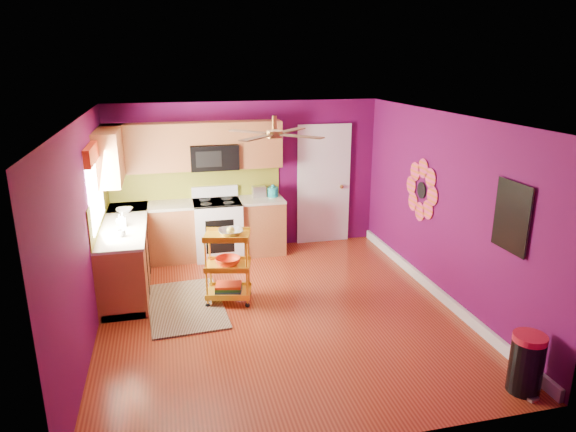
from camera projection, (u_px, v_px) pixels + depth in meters
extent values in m
plane|color=maroon|center=(279.00, 311.00, 6.68)|extent=(5.00, 5.00, 0.00)
cube|color=#560945|center=(247.00, 177.00, 8.64)|extent=(4.50, 0.04, 2.50)
cube|color=#560945|center=(348.00, 314.00, 3.99)|extent=(4.50, 0.04, 2.50)
cube|color=#560945|center=(85.00, 234.00, 5.82)|extent=(0.04, 5.00, 2.50)
cube|color=#560945|center=(444.00, 208.00, 6.82)|extent=(0.04, 5.00, 2.50)
cube|color=silver|center=(278.00, 117.00, 5.95)|extent=(4.50, 5.00, 0.04)
cube|color=white|center=(434.00, 289.00, 7.16)|extent=(0.05, 4.90, 0.14)
cube|color=brown|center=(126.00, 255.00, 7.37)|extent=(0.60, 2.30, 0.90)
cube|color=brown|center=(199.00, 231.00, 8.41)|extent=(2.80, 0.60, 0.90)
cube|color=beige|center=(123.00, 224.00, 7.24)|extent=(0.63, 2.30, 0.04)
cube|color=beige|center=(198.00, 203.00, 8.27)|extent=(2.80, 0.63, 0.04)
cube|color=black|center=(129.00, 281.00, 7.49)|extent=(0.54, 2.30, 0.10)
cube|color=black|center=(201.00, 254.00, 8.53)|extent=(2.80, 0.54, 0.10)
cube|color=white|center=(218.00, 230.00, 8.44)|extent=(0.76, 0.66, 0.92)
cube|color=black|center=(217.00, 202.00, 8.31)|extent=(0.76, 0.62, 0.03)
cube|color=white|center=(215.00, 191.00, 8.53)|extent=(0.76, 0.06, 0.18)
cube|color=black|center=(220.00, 236.00, 8.14)|extent=(0.45, 0.02, 0.55)
cube|color=brown|center=(146.00, 148.00, 7.97)|extent=(1.32, 0.33, 0.75)
cube|color=brown|center=(259.00, 144.00, 8.36)|extent=(0.72, 0.33, 0.75)
cube|color=brown|center=(213.00, 133.00, 8.14)|extent=(0.76, 0.33, 0.34)
cube|color=brown|center=(110.00, 155.00, 7.41)|extent=(0.33, 1.30, 0.75)
cube|color=black|center=(214.00, 157.00, 8.22)|extent=(0.76, 0.38, 0.40)
cube|color=olive|center=(196.00, 183.00, 8.46)|extent=(2.80, 0.01, 0.51)
cube|color=olive|center=(100.00, 207.00, 7.09)|extent=(0.01, 2.30, 0.51)
cube|color=white|center=(95.00, 187.00, 6.71)|extent=(0.03, 1.20, 1.00)
cube|color=red|center=(93.00, 151.00, 6.58)|extent=(0.08, 1.35, 0.22)
cube|color=white|center=(323.00, 186.00, 8.98)|extent=(0.85, 0.04, 2.05)
cube|color=white|center=(324.00, 186.00, 8.97)|extent=(0.95, 0.02, 2.15)
sphere|color=#BF8C3F|center=(342.00, 187.00, 9.01)|extent=(0.07, 0.07, 0.07)
cylinder|color=black|center=(421.00, 190.00, 7.34)|extent=(0.01, 0.24, 0.24)
cube|color=#1C96B8|center=(512.00, 217.00, 5.42)|extent=(0.03, 0.52, 0.72)
cube|color=black|center=(511.00, 217.00, 5.42)|extent=(0.01, 0.56, 0.76)
cylinder|color=#BF8C3F|center=(274.00, 122.00, 6.16)|extent=(0.06, 0.06, 0.16)
cylinder|color=#BF8C3F|center=(275.00, 134.00, 6.20)|extent=(0.20, 0.20, 0.08)
cube|color=#4C2D19|center=(291.00, 130.00, 6.51)|extent=(0.47, 0.47, 0.01)
cube|color=#4C2D19|center=(249.00, 132.00, 6.39)|extent=(0.47, 0.47, 0.01)
cube|color=#4C2D19|center=(257.00, 138.00, 5.89)|extent=(0.47, 0.47, 0.01)
cube|color=#4C2D19|center=(302.00, 136.00, 6.01)|extent=(0.47, 0.47, 0.01)
cube|color=black|center=(186.00, 305.00, 6.82)|extent=(1.05, 1.61, 0.02)
cylinder|color=gold|center=(206.00, 273.00, 6.64)|extent=(0.03, 0.03, 0.91)
cylinder|color=gold|center=(247.00, 273.00, 6.65)|extent=(0.03, 0.03, 0.91)
cylinder|color=gold|center=(210.00, 262.00, 6.99)|extent=(0.03, 0.03, 0.91)
cylinder|color=gold|center=(249.00, 262.00, 7.00)|extent=(0.03, 0.03, 0.91)
sphere|color=black|center=(208.00, 305.00, 6.78)|extent=(0.06, 0.06, 0.06)
sphere|color=black|center=(247.00, 305.00, 6.78)|extent=(0.06, 0.06, 0.06)
sphere|color=black|center=(212.00, 293.00, 7.13)|extent=(0.06, 0.06, 0.06)
sphere|color=black|center=(249.00, 293.00, 7.13)|extent=(0.06, 0.06, 0.06)
cube|color=gold|center=(227.00, 236.00, 6.69)|extent=(0.67, 0.55, 0.03)
cube|color=gold|center=(228.00, 266.00, 6.81)|extent=(0.67, 0.55, 0.03)
cube|color=gold|center=(229.00, 293.00, 6.93)|extent=(0.67, 0.55, 0.03)
imported|color=beige|center=(231.00, 232.00, 6.68)|extent=(0.39, 0.39, 0.08)
sphere|color=yellow|center=(231.00, 231.00, 6.67)|extent=(0.11, 0.11, 0.11)
imported|color=red|center=(228.00, 261.00, 6.79)|extent=(0.40, 0.40, 0.10)
cube|color=navy|center=(229.00, 290.00, 6.92)|extent=(0.39, 0.33, 0.04)
cube|color=#267233|center=(229.00, 287.00, 6.90)|extent=(0.39, 0.33, 0.04)
cube|color=red|center=(229.00, 285.00, 6.89)|extent=(0.39, 0.33, 0.03)
cylinder|color=black|center=(526.00, 366.00, 5.01)|extent=(0.39, 0.39, 0.55)
cylinder|color=red|center=(530.00, 338.00, 4.92)|extent=(0.32, 0.32, 0.06)
cube|color=beige|center=(533.00, 399.00, 4.94)|extent=(0.12, 0.08, 0.03)
cylinder|color=teal|center=(273.00, 192.00, 8.58)|extent=(0.18, 0.18, 0.16)
sphere|color=teal|center=(273.00, 186.00, 8.55)|extent=(0.06, 0.06, 0.06)
cube|color=beige|center=(259.00, 192.00, 8.56)|extent=(0.22, 0.15, 0.18)
imported|color=#EA3F72|center=(123.00, 220.00, 7.04)|extent=(0.09, 0.09, 0.20)
imported|color=white|center=(120.00, 220.00, 7.11)|extent=(0.12, 0.12, 0.15)
imported|color=white|center=(124.00, 210.00, 7.71)|extent=(0.24, 0.24, 0.06)
imported|color=white|center=(121.00, 233.00, 6.65)|extent=(0.11, 0.11, 0.09)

